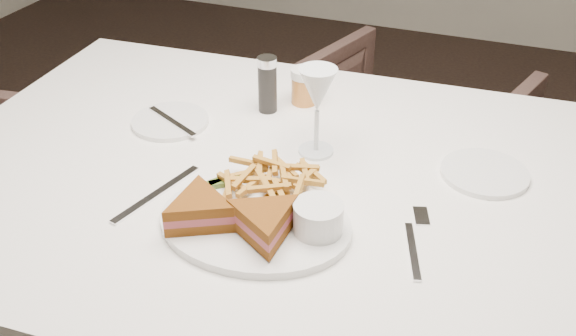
# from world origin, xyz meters

# --- Properties ---
(table) EXTENTS (1.46, 1.01, 0.75)m
(table) POSITION_xyz_m (0.20, -0.23, 0.38)
(table) COLOR white
(table) RESTS_ON ground
(chair_far) EXTENTS (0.80, 0.78, 0.67)m
(chair_far) POSITION_xyz_m (0.23, 0.58, 0.34)
(chair_far) COLOR #4D352F
(chair_far) RESTS_ON ground
(table_setting) EXTENTS (0.80, 0.60, 0.18)m
(table_setting) POSITION_xyz_m (0.18, -0.29, 0.79)
(table_setting) COLOR white
(table_setting) RESTS_ON table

